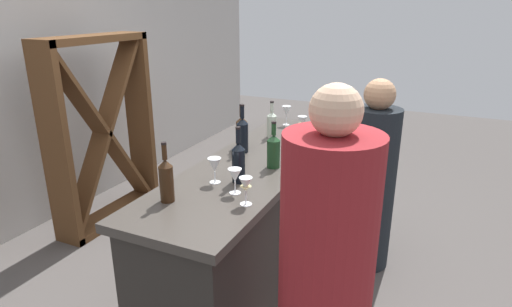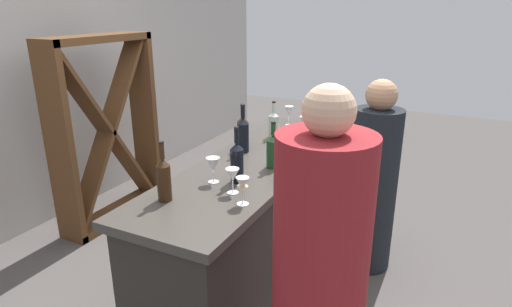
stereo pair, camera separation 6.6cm
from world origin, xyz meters
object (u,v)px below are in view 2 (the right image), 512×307
object	(u,v)px
wine_glass_near_right	(233,176)
wine_glass_far_center	(213,165)
wine_bottle_leftmost_amber_brown	(164,178)
wine_bottle_second_right_near_black	(243,134)
person_left_guest	(373,185)
wine_glass_far_right	(289,112)
wine_rack	(107,131)
wine_bottle_center_olive_green	(273,150)
wine_bottle_rightmost_amber_brown	(243,131)
wine_bottle_far_right_clear_pale	(274,124)
wine_glass_near_left	(243,186)
wine_bottle_second_left_near_black	(237,161)
wine_glass_far_left	(304,123)
person_center_guest	(319,290)
wine_glass_near_center	(295,135)

from	to	relation	value
wine_glass_near_right	wine_glass_far_center	distance (m)	0.19
wine_bottle_leftmost_amber_brown	wine_bottle_second_right_near_black	world-z (taller)	wine_bottle_second_right_near_black
person_left_guest	wine_glass_far_right	bearing A→B (deg)	-15.76
wine_rack	wine_bottle_second_right_near_black	xyz separation A→B (m)	(-0.22, -1.49, 0.23)
wine_bottle_center_olive_green	wine_glass_far_right	size ratio (longest dim) A/B	1.81
wine_bottle_center_olive_green	wine_rack	bearing A→B (deg)	77.32
wine_bottle_rightmost_amber_brown	wine_bottle_far_right_clear_pale	world-z (taller)	wine_bottle_rightmost_amber_brown
wine_bottle_rightmost_amber_brown	wine_glass_near_right	size ratio (longest dim) A/B	2.21
person_left_guest	wine_glass_near_left	bearing A→B (deg)	75.81
wine_bottle_leftmost_amber_brown	wine_bottle_second_left_near_black	bearing A→B (deg)	-29.93
wine_bottle_second_left_near_black	wine_glass_near_right	world-z (taller)	wine_bottle_second_left_near_black
wine_rack	person_left_guest	world-z (taller)	wine_rack
wine_bottle_leftmost_amber_brown	wine_glass_far_left	xyz separation A→B (m)	(1.36, -0.26, -0.01)
wine_bottle_second_left_near_black	wine_glass_far_right	world-z (taller)	wine_bottle_second_left_near_black
wine_rack	wine_bottle_second_left_near_black	world-z (taller)	wine_rack
wine_glass_far_left	person_center_guest	world-z (taller)	person_center_guest
person_left_guest	wine_bottle_center_olive_green	bearing A→B (deg)	57.85
wine_glass_far_center	wine_glass_near_center	bearing A→B (deg)	-14.04
wine_bottle_rightmost_amber_brown	wine_glass_far_center	world-z (taller)	wine_bottle_rightmost_amber_brown
wine_glass_near_right	person_center_guest	bearing A→B (deg)	-119.87
wine_glass_near_left	wine_bottle_second_right_near_black	bearing A→B (deg)	27.70
wine_glass_near_right	wine_glass_far_left	distance (m)	1.12
wine_glass_far_right	wine_bottle_second_left_near_black	bearing A→B (deg)	-171.13
wine_bottle_leftmost_amber_brown	wine_glass_near_left	bearing A→B (deg)	-71.13
wine_bottle_rightmost_amber_brown	person_center_guest	world-z (taller)	person_center_guest
person_left_guest	person_center_guest	distance (m)	1.47
wine_glass_far_center	wine_glass_far_right	size ratio (longest dim) A/B	0.91
wine_bottle_far_right_clear_pale	wine_glass_near_right	bearing A→B (deg)	-167.70
wine_bottle_center_olive_green	wine_glass_near_center	distance (m)	0.41
wine_bottle_center_olive_green	person_left_guest	xyz separation A→B (m)	(0.66, -0.51, -0.39)
wine_bottle_rightmost_amber_brown	wine_bottle_far_right_clear_pale	bearing A→B (deg)	-17.34
wine_bottle_leftmost_amber_brown	wine_glass_far_left	bearing A→B (deg)	-10.88
wine_bottle_rightmost_amber_brown	wine_bottle_far_right_clear_pale	xyz separation A→B (m)	(0.31, -0.10, -0.01)
wine_glass_far_left	person_center_guest	size ratio (longest dim) A/B	0.10
wine_bottle_center_olive_green	wine_glass_near_center	size ratio (longest dim) A/B	1.97
wine_bottle_rightmost_amber_brown	person_left_guest	bearing A→B (deg)	-66.18
wine_glass_far_right	person_center_guest	distance (m)	1.99
wine_bottle_second_right_near_black	wine_bottle_rightmost_amber_brown	xyz separation A→B (m)	(0.09, 0.05, -0.01)
wine_bottle_leftmost_amber_brown	wine_glass_far_right	bearing A→B (deg)	-0.73
wine_bottle_second_left_near_black	wine_glass_near_center	bearing A→B (deg)	-6.10
wine_rack	wine_glass_near_right	xyz separation A→B (m)	(-0.85, -1.76, 0.20)
wine_bottle_center_olive_green	wine_glass_near_right	distance (m)	0.45
wine_bottle_second_right_near_black	wine_glass_near_center	size ratio (longest dim) A/B	2.22
wine_rack	wine_glass_near_center	world-z (taller)	wine_rack
wine_bottle_second_left_near_black	person_center_guest	xyz separation A→B (m)	(-0.50, -0.67, -0.31)
wine_rack	wine_glass_far_right	bearing A→B (deg)	-69.64
wine_glass_near_center	wine_glass_near_right	world-z (taller)	wine_glass_near_center
wine_bottle_second_left_near_black	wine_bottle_far_right_clear_pale	bearing A→B (deg)	10.99
wine_glass_near_left	wine_glass_far_left	world-z (taller)	wine_glass_far_left
wine_rack	wine_bottle_rightmost_amber_brown	xyz separation A→B (m)	(-0.12, -1.44, 0.22)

